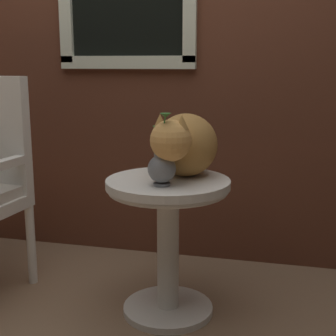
# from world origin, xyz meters

# --- Properties ---
(ground_plane) EXTENTS (6.00, 6.00, 0.00)m
(ground_plane) POSITION_xyz_m (0.00, 0.00, 0.00)
(ground_plane) COLOR #7F6047
(back_wall) EXTENTS (4.00, 0.07, 2.60)m
(back_wall) POSITION_xyz_m (-0.00, 0.89, 1.31)
(back_wall) COLOR #562D1E
(back_wall) RESTS_ON ground_plane
(wicker_side_table) EXTENTS (0.53, 0.53, 0.61)m
(wicker_side_table) POSITION_xyz_m (0.22, 0.21, 0.43)
(wicker_side_table) COLOR silver
(wicker_side_table) RESTS_ON ground_plane
(cat) EXTENTS (0.31, 0.61, 0.29)m
(cat) POSITION_xyz_m (0.28, 0.27, 0.76)
(cat) COLOR #AD7A3D
(cat) RESTS_ON wicker_side_table
(pewter_vase_with_ivy) EXTENTS (0.11, 0.11, 0.30)m
(pewter_vase_with_ivy) POSITION_xyz_m (0.22, 0.10, 0.70)
(pewter_vase_with_ivy) COLOR slate
(pewter_vase_with_ivy) RESTS_ON wicker_side_table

